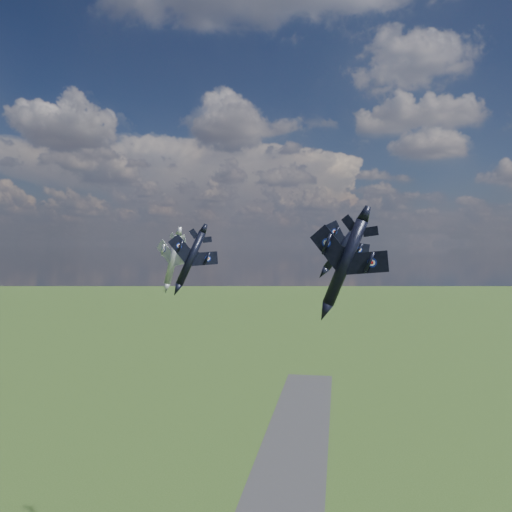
% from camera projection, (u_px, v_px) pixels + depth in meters
% --- Properties ---
extents(jet_lead_navy, '(14.10, 16.19, 6.53)m').
position_uv_depth(jet_lead_navy, '(191.00, 258.00, 86.14)').
color(jet_lead_navy, black).
extents(jet_right_navy, '(16.43, 19.30, 7.69)m').
position_uv_depth(jet_right_navy, '(345.00, 262.00, 65.57)').
color(jet_right_navy, black).
extents(jet_high_navy, '(12.22, 16.17, 8.87)m').
position_uv_depth(jet_high_navy, '(343.00, 246.00, 97.72)').
color(jet_high_navy, black).
extents(jet_left_silver, '(16.02, 17.96, 6.06)m').
position_uv_depth(jet_left_silver, '(173.00, 259.00, 104.80)').
color(jet_left_silver, '#9699A0').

